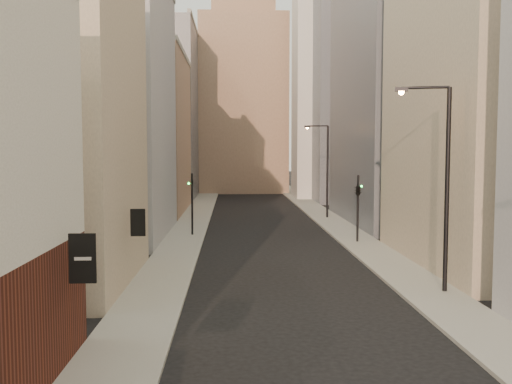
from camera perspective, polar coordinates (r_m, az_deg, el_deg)
name	(u,v)px	position (r m, az deg, el deg)	size (l,w,h in m)	color
sidewalk_left	(196,216)	(58.47, -5.99, -2.43)	(3.00, 140.00, 0.15)	gray
sidewalk_right	(323,216)	(59.09, 6.71, -2.36)	(3.00, 140.00, 0.15)	gray
left_bldg_beige	(48,126)	(30.40, -20.07, 6.19)	(8.00, 12.00, 16.00)	tan
left_bldg_grey	(114,109)	(45.99, -14.03, 8.06)	(8.00, 16.00, 20.00)	#9D9CA1
left_bldg_tan	(148,135)	(63.65, -10.73, 5.66)	(8.00, 18.00, 17.00)	#937057
left_bldg_wingrid	(168,114)	(83.63, -8.77, 7.72)	(8.00, 20.00, 24.00)	gray
right_bldg_beige	(486,95)	(36.29, 22.02, 8.94)	(8.00, 16.00, 20.00)	tan
right_bldg_wingrid	(391,83)	(55.35, 13.39, 10.52)	(8.00, 20.00, 26.00)	gray
highrise	(380,16)	(85.70, 12.26, 16.82)	(21.00, 23.00, 51.20)	gray
clock_tower	(243,84)	(95.59, -1.31, 10.71)	(14.00, 14.00, 44.90)	#937057
white_tower	(323,66)	(82.82, 6.69, 12.37)	(8.00, 8.00, 41.50)	silver
streetlamp_mid	(442,176)	(28.06, 18.08, 1.50)	(2.52, 0.82, 9.79)	black
streetlamp_far	(325,166)	(56.79, 6.93, 2.64)	(2.36, 0.87, 9.26)	black
traffic_light_left	(192,191)	(45.09, -6.42, 0.07)	(0.60, 0.54, 5.00)	black
traffic_light_right	(358,191)	(42.05, 10.17, 0.14)	(0.72, 0.72, 5.00)	black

